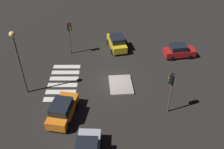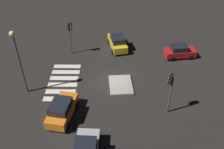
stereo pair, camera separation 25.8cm
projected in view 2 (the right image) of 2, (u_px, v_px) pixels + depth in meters
ground_plane at (112, 82)px, 27.83m from camera, size 80.00×80.00×0.00m
traffic_island at (121, 85)px, 27.26m from camera, size 3.46×2.71×0.18m
car_red at (180, 51)px, 31.32m from camera, size 2.22×4.01×1.68m
car_orange at (62, 109)px, 23.12m from camera, size 4.52×2.60×1.88m
car_yellow at (117, 42)px, 32.96m from camera, size 4.51×2.68×1.86m
traffic_light_south at (70, 31)px, 30.50m from camera, size 0.53×0.54×4.30m
traffic_light_north at (171, 84)px, 22.21m from camera, size 0.54×0.53×4.39m
street_lamp at (17, 52)px, 23.57m from camera, size 0.56×0.56×7.09m
crosswalk_near at (63, 81)px, 27.87m from camera, size 6.45×3.20×0.02m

